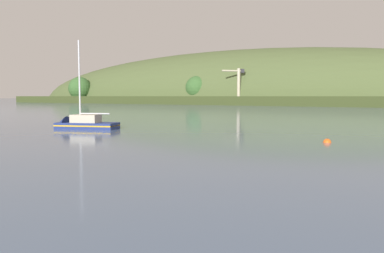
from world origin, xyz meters
TOP-DOWN VIEW (x-y plane):
  - far_shoreline_hill at (-73.24, 229.89)m, footprint 428.58×113.58m
  - dockside_crane at (-58.69, 198.39)m, footprint 9.42×8.59m
  - sailboat_midwater_white at (-26.70, 56.07)m, footprint 9.68×5.56m
  - mooring_buoy_off_fishing_boat at (5.67, 55.10)m, footprint 0.76×0.76m

SIDE VIEW (x-z plane):
  - mooring_buoy_off_fishing_boat at x=5.67m, z-range -0.42..0.42m
  - far_shoreline_hill at x=-73.24m, z-range -30.89..31.34m
  - sailboat_midwater_white at x=-26.70m, z-range -6.35..7.01m
  - dockside_crane at x=-58.69m, z-range -0.61..17.51m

